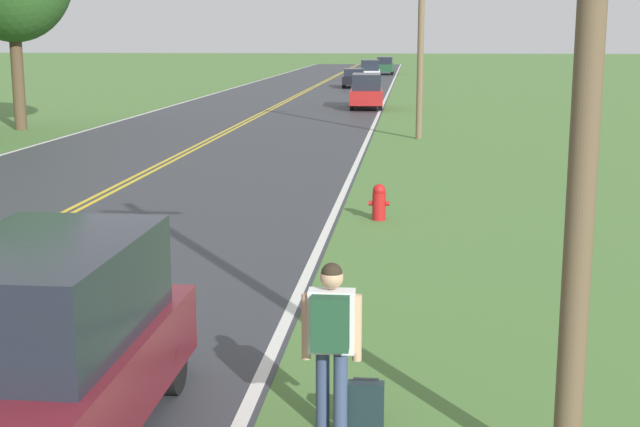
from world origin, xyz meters
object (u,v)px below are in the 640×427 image
car_red_van_approaching (366,91)px  car_white_suv_mid_far (370,70)px  suitcase (366,406)px  car_maroon_van_nearest (47,342)px  car_black_sedan_mid_near (354,78)px  car_dark_green_suv_receding (385,65)px  fire_hydrant (379,202)px  hitchhiker_person (331,331)px

car_red_van_approaching → car_white_suv_mid_far: bearing=179.7°
suitcase → car_red_van_approaching: 40.39m
car_maroon_van_nearest → car_black_sedan_mid_near: car_maroon_van_nearest is taller
car_dark_green_suv_receding → car_white_suv_mid_far: bearing=-2.8°
fire_hydrant → car_white_suv_mid_far: bearing=92.9°
suitcase → car_black_sedan_mid_near: bearing=3.3°
car_dark_green_suv_receding → fire_hydrant: bearing=2.4°
fire_hydrant → car_dark_green_suv_receding: size_ratio=0.17×
hitchhiker_person → suitcase: hitchhiker_person is taller
fire_hydrant → car_red_van_approaching: car_red_van_approaching is taller
car_maroon_van_nearest → car_red_van_approaching: 40.88m
car_red_van_approaching → car_dark_green_suv_receding: bearing=177.8°
car_black_sedan_mid_near → car_white_suv_mid_far: size_ratio=1.00×
car_red_van_approaching → hitchhiker_person: bearing=-0.2°
car_black_sedan_mid_near → car_white_suv_mid_far: 9.94m
car_red_van_approaching → car_white_suv_mid_far: (-1.23, 30.10, -0.02)m
hitchhiker_person → fire_hydrant: 10.57m
fire_hydrant → car_white_suv_mid_far: car_white_suv_mid_far is taller
car_white_suv_mid_far → car_dark_green_suv_receding: 14.12m
fire_hydrant → hitchhiker_person: bearing=-90.4°
car_white_suv_mid_far → suitcase: bearing=0.9°
suitcase → car_black_sedan_mid_near: size_ratio=0.12×
hitchhiker_person → car_dark_green_suv_receding: (-2.12, 84.64, -0.11)m
car_maroon_van_nearest → car_black_sedan_mid_near: size_ratio=0.89×
car_maroon_van_nearest → suitcase: bearing=99.9°
car_red_van_approaching → car_black_sedan_mid_near: (-2.00, 20.20, -0.22)m
hitchhiker_person → car_dark_green_suv_receding: bearing=0.8°
hitchhiker_person → car_white_suv_mid_far: bearing=1.8°
suitcase → car_white_suv_mid_far: size_ratio=0.12×
car_black_sedan_mid_near → car_maroon_van_nearest: bearing=-1.7°
car_maroon_van_nearest → car_white_suv_mid_far: bearing=-180.0°
car_white_suv_mid_far → car_dark_green_suv_receding: car_white_suv_mid_far is taller
suitcase → fire_hydrant: bearing=0.8°
fire_hydrant → car_maroon_van_nearest: car_maroon_van_nearest is taller
car_white_suv_mid_far → car_dark_green_suv_receding: size_ratio=0.97×
suitcase → car_black_sedan_mid_near: car_black_sedan_mid_near is taller
car_maroon_van_nearest → car_white_suv_mid_far: size_ratio=0.89×
car_dark_green_suv_receding → car_red_van_approaching: bearing=1.2°
hitchhiker_person → car_maroon_van_nearest: car_maroon_van_nearest is taller
hitchhiker_person → car_black_sedan_mid_near: hitchhiker_person is taller
hitchhiker_person → car_dark_green_suv_receding: 84.67m
hitchhiker_person → fire_hydrant: size_ratio=2.22×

